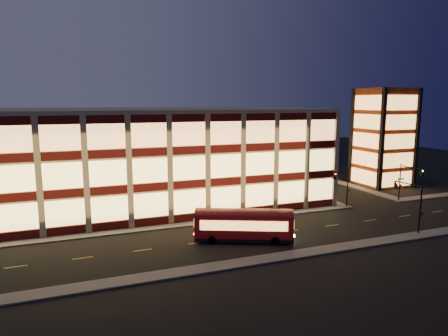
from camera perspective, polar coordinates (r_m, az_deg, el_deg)
name	(u,v)px	position (r m, az deg, el deg)	size (l,w,h in m)	color
ground	(198,226)	(51.19, -3.77, -8.23)	(200.00, 200.00, 0.00)	black
sidewalk_office_south	(173,226)	(51.33, -7.33, -8.15)	(54.00, 2.00, 0.15)	#514F4C
sidewalk_office_east	(288,186)	(75.38, 9.20, -2.52)	(2.00, 30.00, 0.15)	#514F4C
sidewalk_tower_south	(428,197)	(73.90, 27.15, -3.69)	(14.00, 2.00, 0.15)	#514F4C
sidewalk_tower_west	(338,182)	(81.39, 15.92, -1.88)	(2.00, 30.00, 0.15)	#514F4C
sidewalk_near	(238,263)	(39.68, 1.99, -13.46)	(100.00, 2.00, 0.15)	#514F4C
office_building	(148,154)	(65.09, -10.74, 1.97)	(50.45, 30.45, 14.50)	tan
stair_tower	(383,137)	(80.15, 21.79, 4.08)	(8.60, 8.60, 18.00)	#8C3814
traffic_signal_far	(343,181)	(60.52, 16.64, -1.83)	(3.79, 1.87, 6.00)	black
traffic_signal_right	(407,177)	(67.35, 24.72, -1.20)	(1.20, 4.37, 6.00)	black
traffic_signal_near	(411,198)	(53.19, 25.16, -3.84)	(0.32, 4.45, 6.00)	black
trolley_bus	(244,223)	(45.27, 2.84, -7.88)	(11.05, 6.93, 3.69)	#9A0809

